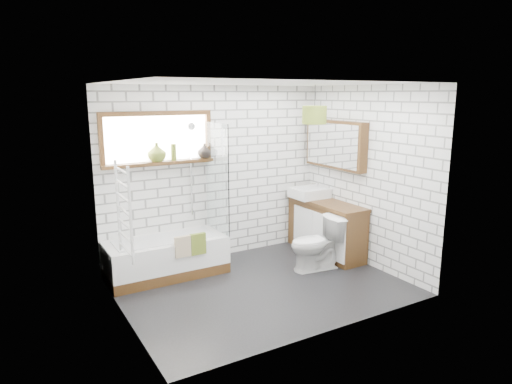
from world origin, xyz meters
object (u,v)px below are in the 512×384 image
toilet (316,243)px  basin (309,193)px  pendant (314,115)px  vanity (326,227)px  bathtub (166,257)px

toilet → basin: bearing=157.4°
toilet → pendant: (0.13, 0.29, 1.73)m
vanity → toilet: 0.70m
bathtub → toilet: 2.04m
vanity → toilet: vanity is taller
basin → vanity: bearing=-80.3°
toilet → pendant: bearing=163.2°
bathtub → basin: bearing=-0.7°
basin → pendant: (-0.33, -0.51, 1.22)m
basin → toilet: (-0.47, -0.80, -0.51)m
basin → pendant: size_ratio=1.56×
bathtub → vanity: 2.42m
basin → toilet: basin is taller
basin → toilet: bearing=-120.2°
basin → pendant: 1.36m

